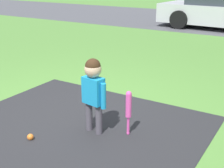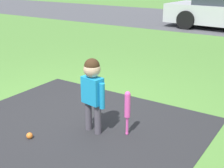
% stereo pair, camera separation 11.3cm
% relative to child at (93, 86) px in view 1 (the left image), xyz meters
% --- Properties ---
extents(ground_plane, '(60.00, 60.00, 0.00)m').
position_rel_child_xyz_m(ground_plane, '(-0.58, 0.21, -0.58)').
color(ground_plane, '#518438').
extents(child, '(0.36, 0.19, 0.89)m').
position_rel_child_xyz_m(child, '(0.00, 0.00, 0.00)').
color(child, '#4C4751').
rests_on(child, ground).
extents(baseball_bat, '(0.07, 0.07, 0.54)m').
position_rel_child_xyz_m(baseball_bat, '(0.37, 0.15, -0.23)').
color(baseball_bat, '#E54CA5').
rests_on(baseball_bat, ground).
extents(sports_ball, '(0.07, 0.07, 0.07)m').
position_rel_child_xyz_m(sports_ball, '(-0.50, -0.53, -0.54)').
color(sports_ball, orange).
rests_on(sports_ball, ground).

